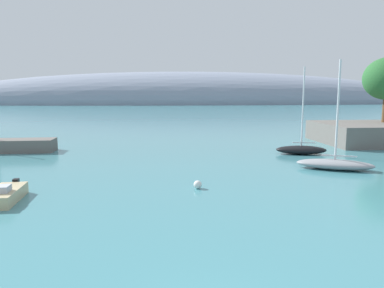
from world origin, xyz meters
The scene contains 6 objects.
shore_outcrop centered at (28.95, 38.67, 1.35)m, with size 16.43×12.26×2.70m, color #66605B.
distant_ridge centered at (17.80, 218.03, 0.00)m, with size 319.57×65.45×38.55m, color gray.
sailboat_black_near_shore centered at (14.45, 30.49, 0.58)m, with size 5.83×3.00×9.67m.
sailboat_grey_mid_mooring centered at (14.34, 22.27, 0.56)m, with size 7.01×4.80×9.72m.
motorboat_sand_foreground centered at (-11.22, 14.72, 0.43)m, with size 1.98×4.58×1.17m.
mooring_buoy_white centered at (1.34, 16.73, 0.30)m, with size 0.59×0.59×0.59m, color silver.
Camera 1 is at (-1.34, -8.90, 6.89)m, focal length 34.35 mm.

